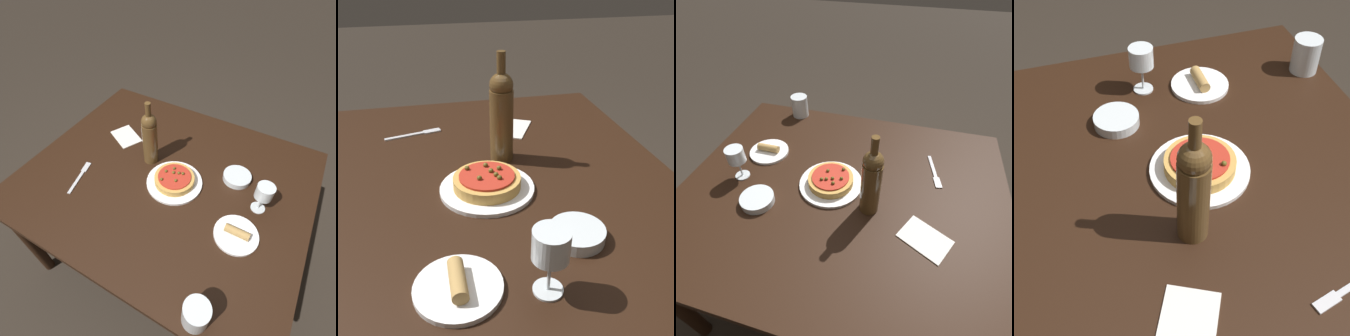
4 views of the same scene
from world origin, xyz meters
TOP-DOWN VIEW (x-y plane):
  - dining_table at (0.00, 0.00)m, footprint 1.32×1.09m
  - dinner_plate at (0.05, -0.01)m, footprint 0.26×0.26m
  - pizza at (0.05, -0.01)m, footprint 0.19×0.19m
  - wine_glass at (0.44, 0.04)m, footprint 0.07×0.07m
  - wine_bottle at (-0.12, 0.06)m, footprint 0.07×0.07m
  - side_bowl at (0.30, 0.15)m, footprint 0.13×0.13m
  - fork at (-0.36, -0.19)m, footprint 0.07×0.20m
  - side_plate at (0.40, -0.13)m, footprint 0.18×0.18m
  - paper_napkin at (-0.34, 0.15)m, footprint 0.20×0.18m

SIDE VIEW (x-z plane):
  - dining_table at x=0.00m, z-range 0.29..1.03m
  - paper_napkin at x=-0.34m, z-range 0.74..0.74m
  - fork at x=-0.36m, z-range 0.74..0.74m
  - dinner_plate at x=0.05m, z-range 0.74..0.75m
  - side_plate at x=0.40m, z-range 0.72..0.77m
  - side_bowl at x=0.30m, z-range 0.74..0.77m
  - pizza at x=0.05m, z-range 0.74..0.79m
  - wine_glass at x=0.44m, z-range 0.77..0.92m
  - wine_bottle at x=-0.12m, z-range 0.72..1.05m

